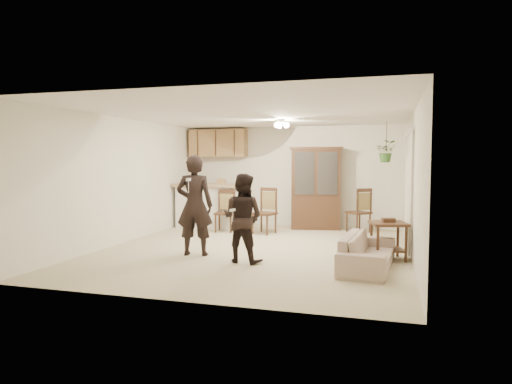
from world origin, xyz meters
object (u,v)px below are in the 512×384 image
(sofa, at_px, (368,245))
(china_hutch, at_px, (316,189))
(child, at_px, (243,221))
(chair_bar, at_px, (225,220))
(adult, at_px, (195,204))
(side_table, at_px, (388,240))
(chair_hutch_right, at_px, (358,220))
(chair_hutch_left, at_px, (264,221))

(sofa, height_order, china_hutch, china_hutch)
(sofa, xyz_separation_m, child, (-1.98, -0.14, 0.31))
(china_hutch, xyz_separation_m, chair_bar, (-1.96, -1.03, -0.70))
(adult, bearing_deg, side_table, -179.86)
(chair_bar, height_order, chair_hutch_right, chair_hutch_right)
(adult, relative_size, side_table, 2.57)
(sofa, distance_m, child, 2.01)
(sofa, distance_m, china_hutch, 4.09)
(chair_bar, distance_m, chair_hutch_right, 3.09)
(child, height_order, chair_hutch_right, child)
(side_table, distance_m, chair_bar, 4.18)
(chair_hutch_right, bearing_deg, chair_bar, -27.31)
(child, distance_m, chair_hutch_right, 4.06)
(side_table, bearing_deg, chair_bar, 150.87)
(child, distance_m, side_table, 2.46)
(side_table, xyz_separation_m, chair_bar, (-3.65, 2.03, -0.05))
(sofa, bearing_deg, chair_bar, 55.08)
(adult, bearing_deg, chair_hutch_right, -137.18)
(sofa, distance_m, side_table, 0.79)
(adult, bearing_deg, child, 153.67)
(sofa, height_order, child, child)
(chair_hutch_left, xyz_separation_m, chair_hutch_right, (2.03, 0.84, -0.00))
(china_hutch, bearing_deg, side_table, -70.74)
(adult, height_order, child, adult)
(chair_bar, bearing_deg, sofa, -45.85)
(china_hutch, relative_size, chair_hutch_right, 1.93)
(sofa, distance_m, chair_bar, 4.34)
(sofa, xyz_separation_m, china_hutch, (-1.39, 3.80, 0.61))
(china_hutch, distance_m, chair_hutch_right, 1.26)
(child, bearing_deg, chair_bar, -55.07)
(side_table, bearing_deg, sofa, -112.35)
(side_table, distance_m, chair_hutch_right, 2.91)
(chair_hutch_right, bearing_deg, child, 24.07)
(side_table, xyz_separation_m, chair_hutch_left, (-2.69, 2.00, -0.03))
(adult, height_order, chair_hutch_right, adult)
(china_hutch, bearing_deg, sofa, -79.52)
(child, bearing_deg, side_table, -149.37)
(sofa, distance_m, chair_hutch_right, 3.59)
(child, bearing_deg, chair_hutch_right, -103.85)
(adult, bearing_deg, sofa, 167.08)
(sofa, height_order, side_table, sofa)
(sofa, bearing_deg, child, 98.68)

